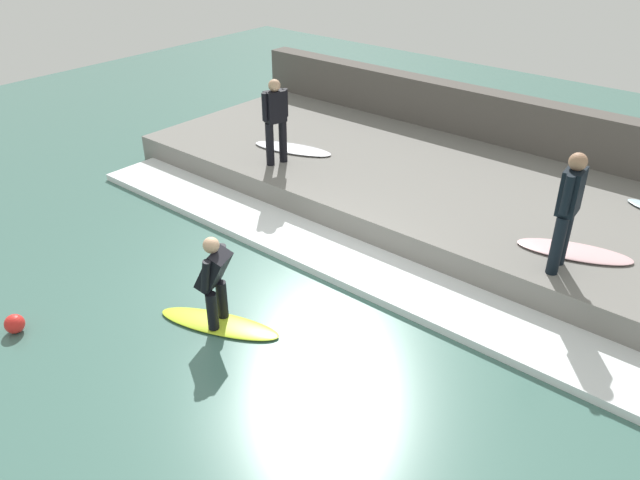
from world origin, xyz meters
TOP-DOWN VIEW (x-y plane):
  - ground_plane at (0.00, 0.00)m, footprint 28.00×28.00m
  - concrete_ledge at (4.09, 0.00)m, footprint 4.40×11.96m
  - back_wall at (6.54, 0.00)m, footprint 0.50×12.56m
  - wave_foam_crest at (1.31, 0.00)m, footprint 1.16×11.36m
  - surfboard_riding at (-1.05, 0.34)m, footprint 1.06×1.83m
  - surfer_riding at (-1.05, 0.34)m, footprint 0.50×0.54m
  - surfer_waiting_near at (2.46, -2.88)m, footprint 0.58×0.28m
  - surfboard_waiting_near at (3.03, -2.94)m, footprint 1.04×1.72m
  - surfer_waiting_far at (2.70, 2.75)m, footprint 0.54×0.32m
  - surfboard_waiting_far at (3.39, 2.96)m, footprint 0.96×1.78m
  - marker_buoy at (-2.90, 2.34)m, footprint 0.27×0.27m

SIDE VIEW (x-z plane):
  - ground_plane at x=0.00m, z-range 0.00..0.00m
  - surfboard_riding at x=-1.05m, z-range 0.00..0.06m
  - wave_foam_crest at x=1.31m, z-range 0.00..0.12m
  - marker_buoy at x=-2.90m, z-range 0.00..0.27m
  - concrete_ledge at x=4.09m, z-range 0.00..0.54m
  - surfboard_waiting_near at x=3.03m, z-range 0.54..0.60m
  - surfboard_waiting_far at x=3.39m, z-range 0.54..0.60m
  - back_wall at x=6.54m, z-range 0.00..1.53m
  - surfer_riding at x=-1.05m, z-range 0.13..1.45m
  - surfer_waiting_far at x=2.70m, z-range 0.64..2.27m
  - surfer_waiting_near at x=2.46m, z-range 0.64..2.38m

